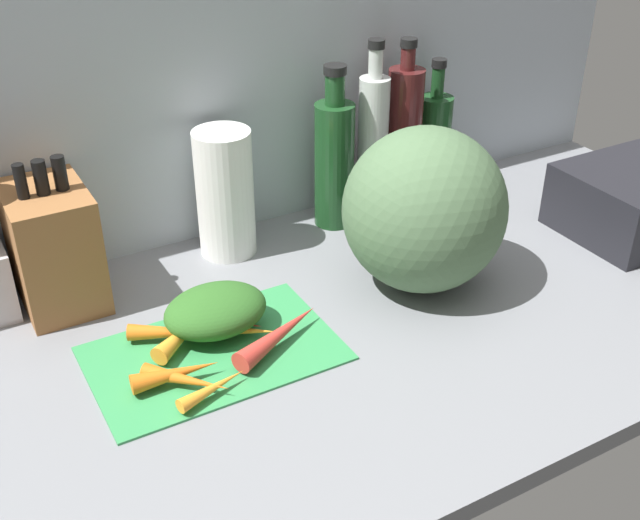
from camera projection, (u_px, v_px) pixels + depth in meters
The scene contains 20 objects.
ground_plane at pixel (354, 323), 127.48cm from camera, with size 170.00×80.00×3.00cm, color slate.
wall_back at pixel (246, 71), 140.07cm from camera, with size 170.00×3.00×60.00cm, color #ADB7C1.
cutting_board at pixel (214, 352), 117.84cm from camera, with size 36.85×23.60×0.80cm, color #338C4C.
carrot_0 at pixel (186, 380), 109.76cm from camera, with size 2.50×2.50×13.04cm, color orange.
carrot_1 at pixel (177, 332), 119.30cm from camera, with size 2.66×2.66×14.97cm, color orange.
carrot_2 at pixel (184, 333), 118.95cm from camera, with size 2.99×2.99×13.21cm, color orange.
carrot_3 at pixel (176, 373), 110.62cm from camera, with size 2.94×2.94×12.59cm, color orange.
carrot_4 at pixel (243, 331), 120.17cm from camera, with size 2.06×2.06×10.88cm, color orange.
carrot_5 at pixel (221, 321), 121.61cm from camera, with size 2.85×2.85×13.15cm, color red.
carrot_6 at pixel (279, 334), 118.24cm from camera, with size 3.42×3.42×17.70cm, color red.
carrot_7 at pixel (213, 388), 108.50cm from camera, with size 2.13×2.13×11.07cm, color orange.
carrot_greens_pile at pixel (216, 310), 120.61cm from camera, with size 16.26×12.51×6.88cm, color #2D6023.
winter_squash at pixel (424, 210), 128.62cm from camera, with size 27.36×26.96×27.75cm, color #4C6B47.
knife_block at pixel (54, 246), 125.55cm from camera, with size 12.50×16.86×25.60cm.
paper_towel_roll at pixel (225, 193), 138.89cm from camera, with size 10.27×10.27×23.38cm, color white.
bottle_0 at pixel (334, 160), 147.71cm from camera, with size 7.58×7.58×31.42cm.
bottle_1 at pixel (373, 144), 150.25cm from camera, with size 5.83×5.83×34.91cm.
bottle_2 at pixel (403, 136), 154.13cm from camera, with size 7.04×7.04×33.92cm.
bottle_3 at pixel (433, 143), 160.55cm from camera, with size 7.06×7.06×28.46cm.
dish_rack at pixel (637, 200), 148.99cm from camera, with size 26.95×22.29×12.39cm, color black.
Camera 1 is at (-56.09, -87.85, 72.85)cm, focal length 43.95 mm.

